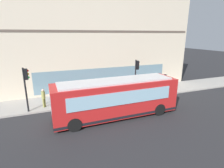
# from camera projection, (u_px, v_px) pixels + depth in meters

# --- Properties ---
(ground) EXTENTS (120.00, 120.00, 0.00)m
(ground) POSITION_uv_depth(u_px,v_px,m) (130.00, 112.00, 15.22)
(ground) COLOR #262628
(sidewalk_curb) EXTENTS (3.80, 40.00, 0.15)m
(sidewalk_curb) POSITION_uv_depth(u_px,v_px,m) (111.00, 95.00, 19.25)
(sidewalk_curb) COLOR #9E9991
(sidewalk_curb) RESTS_ON ground
(building_corner) EXTENTS (6.18, 22.40, 12.39)m
(building_corner) POSITION_uv_depth(u_px,v_px,m) (98.00, 37.00, 22.05)
(building_corner) COLOR beige
(building_corner) RESTS_ON ground
(city_bus_nearside) EXTENTS (2.71, 10.07, 3.07)m
(city_bus_nearside) POSITION_uv_depth(u_px,v_px,m) (116.00, 98.00, 14.13)
(city_bus_nearside) COLOR red
(city_bus_nearside) RESTS_ON ground
(traffic_light_near_corner) EXTENTS (0.32, 0.49, 3.87)m
(traffic_light_near_corner) POSITION_uv_depth(u_px,v_px,m) (137.00, 71.00, 18.19)
(traffic_light_near_corner) COLOR black
(traffic_light_near_corner) RESTS_ON sidewalk_curb
(traffic_light_down_block) EXTENTS (0.32, 0.49, 3.79)m
(traffic_light_down_block) POSITION_uv_depth(u_px,v_px,m) (26.00, 81.00, 14.39)
(traffic_light_down_block) COLOR black
(traffic_light_down_block) RESTS_ON sidewalk_curb
(fire_hydrant) EXTENTS (0.35, 0.35, 0.74)m
(fire_hydrant) POSITION_uv_depth(u_px,v_px,m) (169.00, 87.00, 20.85)
(fire_hydrant) COLOR gold
(fire_hydrant) RESTS_ON sidewalk_curb
(pedestrian_walking_along_curb) EXTENTS (0.32, 0.32, 1.65)m
(pedestrian_walking_along_curb) POSITION_uv_depth(u_px,v_px,m) (165.00, 78.00, 22.60)
(pedestrian_walking_along_curb) COLOR silver
(pedestrian_walking_along_curb) RESTS_ON sidewalk_curb
(pedestrian_near_hydrant) EXTENTS (0.32, 0.32, 1.70)m
(pedestrian_near_hydrant) POSITION_uv_depth(u_px,v_px,m) (44.00, 97.00, 15.69)
(pedestrian_near_hydrant) COLOR #99994C
(pedestrian_near_hydrant) RESTS_ON sidewalk_curb
(pedestrian_near_building_entrance) EXTENTS (0.32, 0.32, 1.72)m
(pedestrian_near_building_entrance) POSITION_uv_depth(u_px,v_px,m) (146.00, 83.00, 20.11)
(pedestrian_near_building_entrance) COLOR #3F8C4C
(pedestrian_near_building_entrance) RESTS_ON sidewalk_curb
(pedestrian_by_light_pole) EXTENTS (0.32, 0.32, 1.62)m
(pedestrian_by_light_pole) POSITION_uv_depth(u_px,v_px,m) (134.00, 81.00, 21.11)
(pedestrian_by_light_pole) COLOR #8C3F8C
(pedestrian_by_light_pole) RESTS_ON sidewalk_curb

